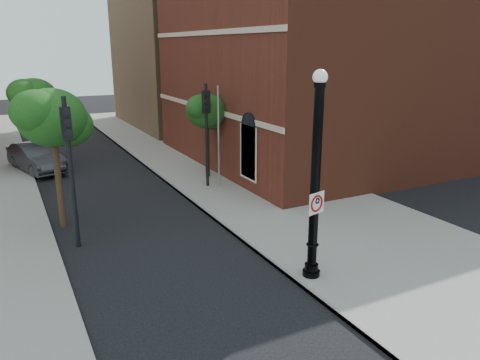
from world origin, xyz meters
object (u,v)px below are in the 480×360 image
lamppost (315,188)px  no_parking_sign (317,203)px  parked_car (37,157)px  traffic_signal_right (207,119)px  traffic_signal_left (69,148)px

lamppost → no_parking_sign: lamppost is taller
no_parking_sign → parked_car: bearing=95.0°
parked_car → traffic_signal_right: 10.70m
lamppost → no_parking_sign: bearing=-103.8°
parked_car → no_parking_sign: bearing=-86.8°
lamppost → traffic_signal_right: (0.99, 10.17, 0.58)m
parked_car → traffic_signal_left: (0.36, -11.84, 2.75)m
lamppost → parked_car: size_ratio=1.28×
lamppost → traffic_signal_right: lamppost is taller
no_parking_sign → traffic_signal_left: bearing=120.5°
lamppost → traffic_signal_left: bearing=135.9°
lamppost → traffic_signal_left: 8.25m
parked_car → traffic_signal_left: traffic_signal_left is taller
parked_car → traffic_signal_left: 12.16m
lamppost → parked_car: 18.76m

